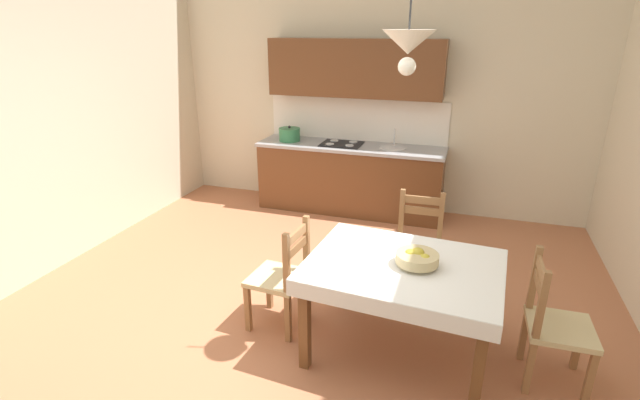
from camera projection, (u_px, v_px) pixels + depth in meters
name	position (u px, v px, depth m)	size (l,w,h in m)	color
ground_plane	(291.00, 338.00, 3.76)	(5.98, 6.76, 0.10)	#B7704C
wall_back	(379.00, 44.00, 5.79)	(5.98, 0.12, 4.26)	beige
kitchen_cabinetry	(351.00, 148.00, 6.02)	(2.42, 0.63, 2.20)	brown
dining_table	(403.00, 279.00, 3.32)	(1.43, 1.12, 0.75)	brown
dining_chair_tv_side	(282.00, 278.00, 3.71)	(0.45, 0.45, 0.93)	#D1BC89
dining_chair_window_side	(554.00, 326.00, 3.11)	(0.43, 0.43, 0.93)	#D1BC89
dining_chair_kitchen_side	(418.00, 246.00, 4.24)	(0.43, 0.43, 0.93)	#D1BC89
fruit_bowl	(417.00, 258.00, 3.23)	(0.30, 0.30, 0.12)	tan
pendant_lamp	(408.00, 44.00, 2.74)	(0.32, 0.32, 0.81)	black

